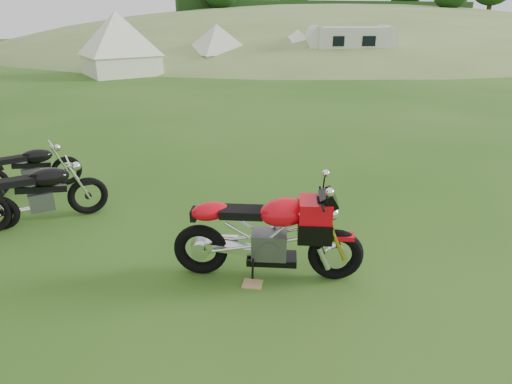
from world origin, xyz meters
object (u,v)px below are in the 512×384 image
object	(u,v)px
vintage_moto_d	(29,168)
tent_right	(297,47)
sport_motorcycle	(268,228)
vintage_moto_b	(38,193)
caravan	(350,48)
tent_left	(119,46)
tent_mid	(217,46)
plywood_board	(253,284)

from	to	relation	value
vintage_moto_d	tent_right	bearing A→B (deg)	37.54
sport_motorcycle	tent_right	distance (m)	22.69
vintage_moto_b	caravan	size ratio (longest dim) A/B	0.39
sport_motorcycle	caravan	world-z (taller)	caravan
vintage_moto_b	tent_left	size ratio (longest dim) A/B	0.58
vintage_moto_d	tent_mid	world-z (taller)	tent_mid
tent_right	caravan	world-z (taller)	caravan
vintage_moto_b	tent_left	bearing A→B (deg)	73.68
tent_left	tent_mid	world-z (taller)	tent_left
vintage_moto_b	caravan	world-z (taller)	caravan
sport_motorcycle	vintage_moto_b	bearing A→B (deg)	161.59
tent_mid	tent_left	bearing A→B (deg)	175.89
vintage_moto_d	tent_right	xyz separation A→B (m)	(12.84, 16.45, 0.70)
plywood_board	vintage_moto_d	world-z (taller)	vintage_moto_d
tent_mid	caravan	distance (m)	7.82
vintage_moto_b	caravan	bearing A→B (deg)	37.70
plywood_board	tent_mid	size ratio (longest dim) A/B	0.08
caravan	plywood_board	bearing A→B (deg)	-108.46
sport_motorcycle	vintage_moto_d	bearing A→B (deg)	151.47
plywood_board	caravan	size ratio (longest dim) A/B	0.05
caravan	vintage_moto_d	bearing A→B (deg)	-121.35
vintage_moto_d	tent_left	distance (m)	16.68
sport_motorcycle	tent_mid	world-z (taller)	tent_mid
vintage_moto_d	tent_left	xyz separation A→B (m)	(2.53, 16.46, 1.02)
plywood_board	vintage_moto_b	xyz separation A→B (m)	(-2.61, 2.71, 0.51)
tent_left	tent_mid	size ratio (longest dim) A/B	1.16
tent_mid	caravan	size ratio (longest dim) A/B	0.58
tent_left	plywood_board	bearing A→B (deg)	-102.66
tent_mid	caravan	bearing A→B (deg)	-34.63
plywood_board	caravan	distance (m)	22.74
tent_right	plywood_board	bearing A→B (deg)	-120.95
tent_right	vintage_moto_d	bearing A→B (deg)	-133.29
plywood_board	vintage_moto_d	xyz separation A→B (m)	(-2.93, 4.21, 0.45)
vintage_moto_d	caravan	size ratio (longest dim) A/B	0.35
vintage_moto_b	tent_right	bearing A→B (deg)	45.80
sport_motorcycle	tent_left	bearing A→B (deg)	115.35
sport_motorcycle	tent_right	bearing A→B (deg)	88.33
vintage_moto_b	tent_left	distance (m)	18.13
sport_motorcycle	caravan	size ratio (longest dim) A/B	0.44
sport_motorcycle	vintage_moto_d	world-z (taller)	sport_motorcycle
vintage_moto_d	tent_mid	size ratio (longest dim) A/B	0.60
plywood_board	caravan	xyz separation A→B (m)	(12.53, 18.94, 1.18)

